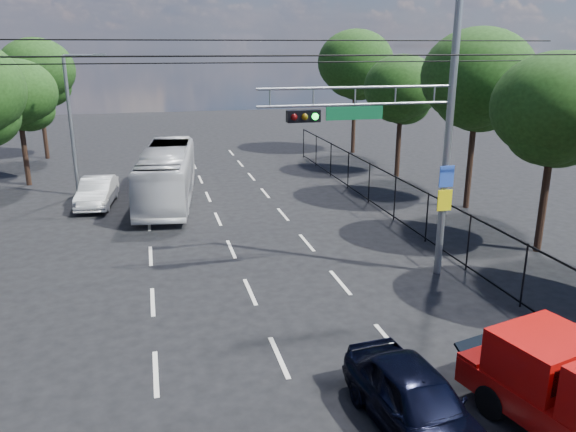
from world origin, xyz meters
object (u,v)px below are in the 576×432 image
object	(u,v)px
signal_mast	(415,120)
white_bus	(167,174)
navy_hatchback	(416,401)
white_van	(97,192)

from	to	relation	value
signal_mast	white_bus	bearing A→B (deg)	121.92
white_bus	navy_hatchback	bearing A→B (deg)	-71.02
signal_mast	navy_hatchback	size ratio (longest dim) A/B	2.33
signal_mast	white_van	size ratio (longest dim) A/B	2.31
signal_mast	white_bus	size ratio (longest dim) A/B	0.98
navy_hatchback	white_bus	xyz separation A→B (m)	(-4.00, 19.08, 0.66)
signal_mast	white_bus	distance (m)	14.32
navy_hatchback	white_van	world-z (taller)	navy_hatchback
white_bus	white_van	distance (m)	3.42
white_bus	white_van	size ratio (longest dim) A/B	2.36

